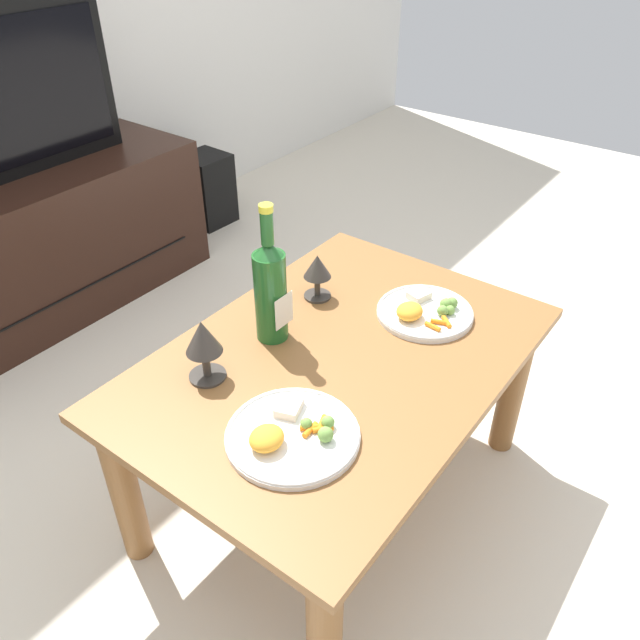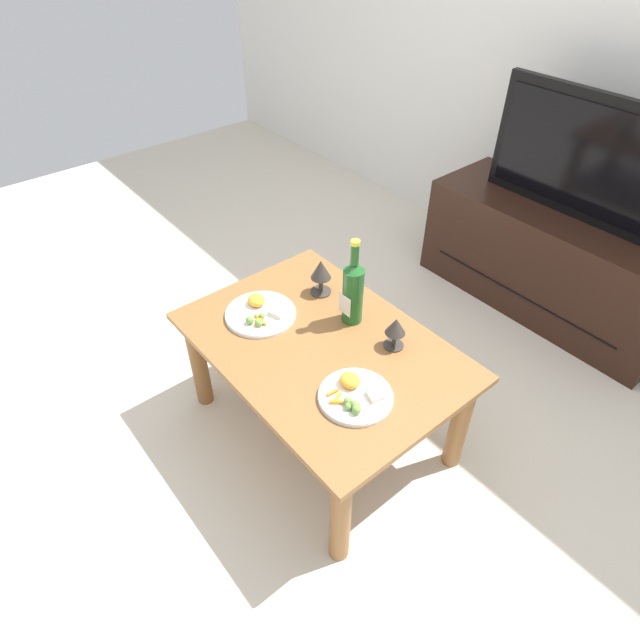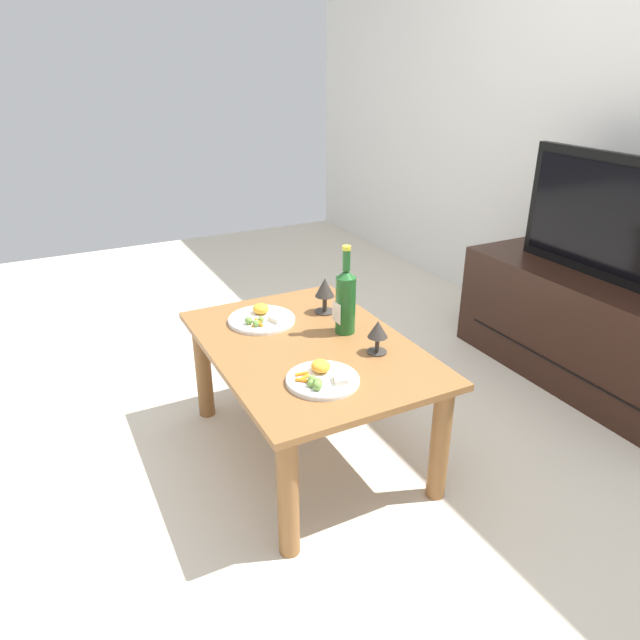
{
  "view_description": "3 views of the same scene",
  "coord_description": "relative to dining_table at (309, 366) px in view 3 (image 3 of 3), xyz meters",
  "views": [
    {
      "loc": [
        -0.97,
        -0.67,
        1.43
      ],
      "look_at": [
        0.02,
        0.07,
        0.55
      ],
      "focal_mm": 35.56,
      "sensor_mm": 36.0,
      "label": 1
    },
    {
      "loc": [
        1.1,
        -0.91,
        1.82
      ],
      "look_at": [
        -0.05,
        0.03,
        0.55
      ],
      "focal_mm": 30.08,
      "sensor_mm": 36.0,
      "label": 2
    },
    {
      "loc": [
        1.77,
        -0.86,
        1.49
      ],
      "look_at": [
        -0.01,
        0.06,
        0.57
      ],
      "focal_mm": 32.71,
      "sensor_mm": 36.0,
      "label": 3
    }
  ],
  "objects": [
    {
      "name": "goblet_left",
      "position": [
        -0.24,
        0.19,
        0.2
      ],
      "size": [
        0.09,
        0.09,
        0.15
      ],
      "color": "#38332D",
      "rests_on": "dining_table"
    },
    {
      "name": "dinner_plate_right",
      "position": [
        0.27,
        -0.08,
        0.11
      ],
      "size": [
        0.25,
        0.25,
        0.05
      ],
      "color": "white",
      "rests_on": "dining_table"
    },
    {
      "name": "dining_table",
      "position": [
        0.0,
        0.0,
        0.0
      ],
      "size": [
        1.03,
        0.72,
        0.49
      ],
      "color": "brown",
      "rests_on": "ground_plane"
    },
    {
      "name": "tv_screen",
      "position": [
        0.09,
        1.46,
        0.42
      ],
      "size": [
        0.91,
        0.05,
        0.56
      ],
      "color": "black",
      "rests_on": "tv_stand"
    },
    {
      "name": "wine_bottle",
      "position": [
        -0.03,
        0.18,
        0.23
      ],
      "size": [
        0.08,
        0.08,
        0.35
      ],
      "color": "#1E5923",
      "rests_on": "dining_table"
    },
    {
      "name": "tv_stand",
      "position": [
        0.09,
        1.46,
        -0.13
      ],
      "size": [
        1.29,
        0.49,
        0.54
      ],
      "color": "black",
      "rests_on": "ground_plane"
    },
    {
      "name": "goblet_right",
      "position": [
        0.18,
        0.19,
        0.18
      ],
      "size": [
        0.07,
        0.07,
        0.13
      ],
      "color": "#38332D",
      "rests_on": "dining_table"
    },
    {
      "name": "dinner_plate_left",
      "position": [
        -0.27,
        -0.08,
        0.11
      ],
      "size": [
        0.27,
        0.27,
        0.05
      ],
      "color": "white",
      "rests_on": "dining_table"
    },
    {
      "name": "ground_plane",
      "position": [
        0.0,
        0.0,
        -0.4
      ],
      "size": [
        6.4,
        6.4,
        0.0
      ],
      "primitive_type": "plane",
      "color": "beige"
    }
  ]
}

